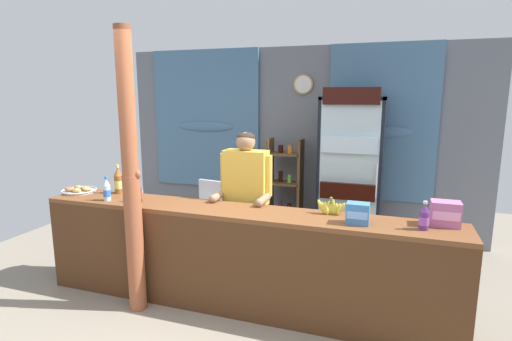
# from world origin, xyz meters

# --- Properties ---
(ground_plane) EXTENTS (7.29, 7.29, 0.00)m
(ground_plane) POSITION_xyz_m (0.00, 1.12, 0.00)
(ground_plane) COLOR gray
(back_wall_curtained) EXTENTS (5.17, 0.22, 2.63)m
(back_wall_curtained) POSITION_xyz_m (-0.04, 2.85, 1.36)
(back_wall_curtained) COLOR slate
(back_wall_curtained) RESTS_ON ground
(stall_counter) EXTENTS (3.90, 0.49, 0.95)m
(stall_counter) POSITION_xyz_m (0.01, 0.41, 0.58)
(stall_counter) COLOR brown
(stall_counter) RESTS_ON ground
(timber_post) EXTENTS (0.18, 0.16, 2.55)m
(timber_post) POSITION_xyz_m (-0.85, 0.17, 1.22)
(timber_post) COLOR #995133
(timber_post) RESTS_ON ground
(drink_fridge) EXTENTS (0.77, 0.64, 2.06)m
(drink_fridge) POSITION_xyz_m (0.83, 2.35, 1.13)
(drink_fridge) COLOR black
(drink_fridge) RESTS_ON ground
(bottle_shelf_rack) EXTENTS (0.48, 0.28, 1.38)m
(bottle_shelf_rack) POSITION_xyz_m (-0.08, 2.57, 0.72)
(bottle_shelf_rack) COLOR brown
(bottle_shelf_rack) RESTS_ON ground
(plastic_lawn_chair) EXTENTS (0.50, 0.50, 0.86)m
(plastic_lawn_chair) POSITION_xyz_m (-0.92, 1.83, 0.49)
(plastic_lawn_chair) COLOR silver
(plastic_lawn_chair) RESTS_ON ground
(shopkeeper) EXTENTS (0.55, 0.42, 1.61)m
(shopkeeper) POSITION_xyz_m (-0.06, 0.94, 1.02)
(shopkeeper) COLOR #28282D
(shopkeeper) RESTS_ON ground
(soda_bottle_iced_tea) EXTENTS (0.09, 0.09, 0.31)m
(soda_bottle_iced_tea) POSITION_xyz_m (-1.40, 0.69, 1.08)
(soda_bottle_iced_tea) COLOR brown
(soda_bottle_iced_tea) RESTS_ON stall_counter
(soda_bottle_cola) EXTENTS (0.07, 0.07, 0.20)m
(soda_bottle_cola) POSITION_xyz_m (-1.00, 0.46, 1.03)
(soda_bottle_cola) COLOR black
(soda_bottle_cola) RESTS_ON stall_counter
(soda_bottle_water) EXTENTS (0.07, 0.07, 0.24)m
(soda_bottle_water) POSITION_xyz_m (-1.32, 0.41, 1.05)
(soda_bottle_water) COLOR silver
(soda_bottle_water) RESTS_ON stall_counter
(soda_bottle_grape_soda) EXTENTS (0.07, 0.07, 0.23)m
(soda_bottle_grape_soda) POSITION_xyz_m (1.58, 0.48, 1.04)
(soda_bottle_grape_soda) COLOR #56286B
(soda_bottle_grape_soda) RESTS_ON stall_counter
(snack_box_biscuit) EXTENTS (0.18, 0.13, 0.17)m
(snack_box_biscuit) POSITION_xyz_m (1.08, 0.47, 1.03)
(snack_box_biscuit) COLOR #3D75B7
(snack_box_biscuit) RESTS_ON stall_counter
(snack_box_wafer) EXTENTS (0.22, 0.16, 0.20)m
(snack_box_wafer) POSITION_xyz_m (1.75, 0.65, 1.05)
(snack_box_wafer) COLOR #B76699
(snack_box_wafer) RESTS_ON stall_counter
(pastry_tray) EXTENTS (0.36, 0.36, 0.06)m
(pastry_tray) POSITION_xyz_m (-1.83, 0.59, 0.97)
(pastry_tray) COLOR #BCBCC1
(pastry_tray) RESTS_ON stall_counter
(banana_bunch) EXTENTS (0.27, 0.07, 0.16)m
(banana_bunch) POSITION_xyz_m (0.84, 0.65, 1.00)
(banana_bunch) COLOR #DBCC42
(banana_bunch) RESTS_ON stall_counter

